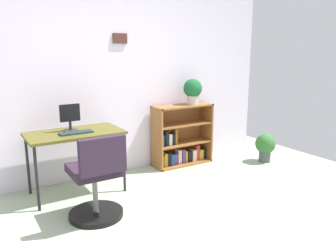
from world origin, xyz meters
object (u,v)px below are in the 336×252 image
object	(u,v)px
potted_plant_floor	(265,146)
desk	(75,137)
bookshelf_low	(180,138)
keyboard	(76,133)
monitor	(70,117)
office_chair	(97,183)
potted_plant_on_shelf	(193,90)

from	to	relation	value
potted_plant_floor	desk	bearing A→B (deg)	172.41
bookshelf_low	potted_plant_floor	size ratio (longest dim) A/B	2.08
keyboard	potted_plant_floor	world-z (taller)	keyboard
keyboard	bookshelf_low	world-z (taller)	bookshelf_low
monitor	office_chair	size ratio (longest dim) A/B	0.35
desk	office_chair	bearing A→B (deg)	-91.84
desk	potted_plant_floor	xyz separation A→B (m)	(2.63, -0.35, -0.41)
keyboard	office_chair	distance (m)	0.73
desk	potted_plant_on_shelf	distance (m)	1.77
potted_plant_on_shelf	potted_plant_floor	bearing A→B (deg)	-29.91
keyboard	bookshelf_low	size ratio (longest dim) A/B	0.41
potted_plant_floor	potted_plant_on_shelf	bearing A→B (deg)	150.09
desk	potted_plant_on_shelf	size ratio (longest dim) A/B	2.90
office_chair	potted_plant_floor	world-z (taller)	office_chair
monitor	potted_plant_floor	bearing A→B (deg)	-8.90
desk	potted_plant_on_shelf	xyz separation A→B (m)	(1.71, 0.18, 0.40)
desk	monitor	bearing A→B (deg)	107.58
desk	potted_plant_floor	size ratio (longest dim) A/B	2.48
desk	potted_plant_floor	bearing A→B (deg)	-7.59
potted_plant_on_shelf	monitor	bearing A→B (deg)	-176.27
desk	keyboard	distance (m)	0.10
potted_plant_floor	monitor	bearing A→B (deg)	171.10
bookshelf_low	potted_plant_floor	bearing A→B (deg)	-28.17
bookshelf_low	keyboard	bearing A→B (deg)	-168.71
monitor	potted_plant_on_shelf	xyz separation A→B (m)	(1.73, 0.11, 0.19)
monitor	office_chair	bearing A→B (deg)	-90.19
bookshelf_low	desk	bearing A→B (deg)	-171.53
monitor	office_chair	distance (m)	0.92
monitor	bookshelf_low	xyz separation A→B (m)	(1.57, 0.17, -0.49)
potted_plant_on_shelf	bookshelf_low	bearing A→B (deg)	162.49
bookshelf_low	potted_plant_on_shelf	distance (m)	0.69
office_chair	desk	bearing A→B (deg)	88.16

